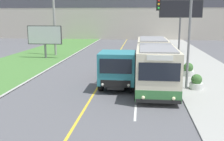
# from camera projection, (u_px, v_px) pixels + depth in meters

# --- Properties ---
(city_bus) EXTENTS (2.66, 11.80, 3.03)m
(city_bus) POSITION_uv_depth(u_px,v_px,m) (154.00, 62.00, 19.65)
(city_bus) COLOR beige
(city_bus) RESTS_ON ground_plane
(dump_truck) EXTENTS (2.47, 7.04, 2.59)m
(dump_truck) POSITION_uv_depth(u_px,v_px,m) (118.00, 69.00, 18.37)
(dump_truck) COLOR black
(dump_truck) RESTS_ON ground_plane
(utility_pole_far) EXTENTS (1.80, 0.28, 10.64)m
(utility_pole_far) POSITION_uv_depth(u_px,v_px,m) (54.00, 12.00, 32.14)
(utility_pole_far) COLOR #9E9E99
(utility_pole_far) RESTS_ON ground_plane
(traffic_light_mast) EXTENTS (2.28, 0.32, 6.47)m
(traffic_light_mast) POSITION_uv_depth(u_px,v_px,m) (180.00, 29.00, 17.13)
(traffic_light_mast) COLOR slate
(traffic_light_mast) RESTS_ON ground_plane
(billboard_large) EXTENTS (5.66, 0.24, 6.96)m
(billboard_large) POSITION_uv_depth(u_px,v_px,m) (181.00, 11.00, 34.73)
(billboard_large) COLOR #59595B
(billboard_large) RESTS_ON ground_plane
(billboard_small) EXTENTS (4.05, 0.24, 3.81)m
(billboard_small) POSITION_uv_depth(u_px,v_px,m) (45.00, 36.00, 30.44)
(billboard_small) COLOR #59595B
(billboard_small) RESTS_ON ground_plane
(planter_round_near) EXTENTS (0.90, 0.90, 1.02)m
(planter_round_near) POSITION_uv_depth(u_px,v_px,m) (196.00, 83.00, 17.65)
(planter_round_near) COLOR silver
(planter_round_near) RESTS_ON sidewalk_right
(planter_round_second) EXTENTS (1.00, 1.00, 1.08)m
(planter_round_second) POSITION_uv_depth(u_px,v_px,m) (188.00, 70.00, 21.61)
(planter_round_second) COLOR silver
(planter_round_second) RESTS_ON sidewalk_right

